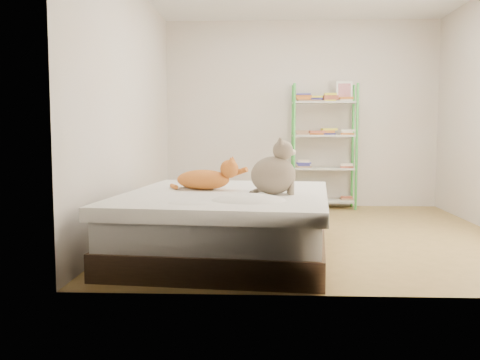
# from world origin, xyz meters

# --- Properties ---
(room) EXTENTS (3.81, 4.21, 2.61)m
(room) POSITION_xyz_m (0.00, 0.00, 1.30)
(room) COLOR #9F7F46
(room) RESTS_ON ground
(bed) EXTENTS (1.91, 2.29, 0.54)m
(bed) POSITION_xyz_m (-0.84, -0.95, 0.27)
(bed) COLOR #402B1F
(bed) RESTS_ON ground
(orange_cat) EXTENTS (0.59, 0.36, 0.23)m
(orange_cat) POSITION_xyz_m (-1.07, -0.78, 0.66)
(orange_cat) COLOR orange
(orange_cat) RESTS_ON bed
(grey_cat) EXTENTS (0.43, 0.37, 0.46)m
(grey_cat) POSITION_xyz_m (-0.44, -1.08, 0.77)
(grey_cat) COLOR gray
(grey_cat) RESTS_ON bed
(shelf_unit) EXTENTS (0.88, 0.36, 1.74)m
(shelf_unit) POSITION_xyz_m (0.31, 1.88, 0.90)
(shelf_unit) COLOR green
(shelf_unit) RESTS_ON ground
(cardboard_box) EXTENTS (0.59, 0.59, 0.41)m
(cardboard_box) POSITION_xyz_m (-0.13, 0.87, 0.18)
(cardboard_box) COLOR tan
(cardboard_box) RESTS_ON ground
(white_bin) EXTENTS (0.36, 0.33, 0.35)m
(white_bin) POSITION_xyz_m (-1.65, 1.85, 0.18)
(white_bin) COLOR white
(white_bin) RESTS_ON ground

